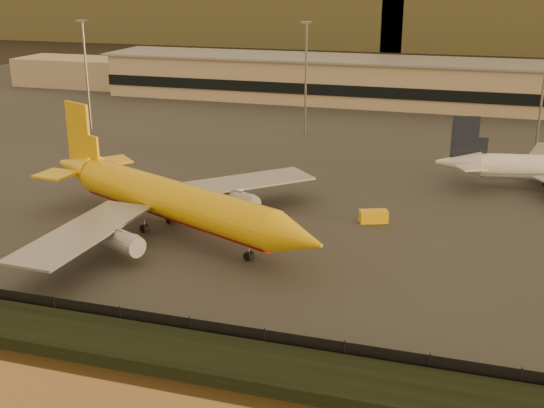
# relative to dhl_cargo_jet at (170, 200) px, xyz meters

# --- Properties ---
(ground) EXTENTS (900.00, 900.00, 0.00)m
(ground) POSITION_rel_dhl_cargo_jet_xyz_m (12.75, -13.76, -5.06)
(ground) COLOR black
(ground) RESTS_ON ground
(embankment) EXTENTS (320.00, 7.00, 1.40)m
(embankment) POSITION_rel_dhl_cargo_jet_xyz_m (12.75, -30.76, -4.36)
(embankment) COLOR black
(embankment) RESTS_ON ground
(tarmac) EXTENTS (320.00, 220.00, 0.20)m
(tarmac) POSITION_rel_dhl_cargo_jet_xyz_m (12.75, 81.24, -4.96)
(tarmac) COLOR #2D2D2D
(tarmac) RESTS_ON ground
(perimeter_fence) EXTENTS (300.00, 0.05, 2.20)m
(perimeter_fence) POSITION_rel_dhl_cargo_jet_xyz_m (12.75, -26.76, -3.76)
(perimeter_fence) COLOR black
(perimeter_fence) RESTS_ON tarmac
(terminal_building) EXTENTS (202.00, 25.00, 12.60)m
(terminal_building) POSITION_rel_dhl_cargo_jet_xyz_m (-1.78, 111.79, 1.18)
(terminal_building) COLOR tan
(terminal_building) RESTS_ON tarmac
(apron_light_masts) EXTENTS (152.20, 12.20, 25.40)m
(apron_light_masts) POSITION_rel_dhl_cargo_jet_xyz_m (27.75, 61.24, 10.64)
(apron_light_masts) COLOR slate
(apron_light_masts) RESTS_ON tarmac
(dhl_cargo_jet) EXTENTS (51.80, 49.07, 16.28)m
(dhl_cargo_jet) POSITION_rel_dhl_cargo_jet_xyz_m (0.00, 0.00, 0.00)
(dhl_cargo_jet) COLOR #E6AF0C
(dhl_cargo_jet) RESTS_ON tarmac
(gse_vehicle_yellow) EXTENTS (4.55, 3.29, 1.87)m
(gse_vehicle_yellow) POSITION_rel_dhl_cargo_jet_xyz_m (27.23, 12.78, -3.93)
(gse_vehicle_yellow) COLOR #E6AF0C
(gse_vehicle_yellow) RESTS_ON tarmac
(gse_vehicle_white) EXTENTS (4.12, 2.81, 1.70)m
(gse_vehicle_white) POSITION_rel_dhl_cargo_jet_xyz_m (1.36, 19.01, -4.01)
(gse_vehicle_white) COLOR silver
(gse_vehicle_white) RESTS_ON tarmac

